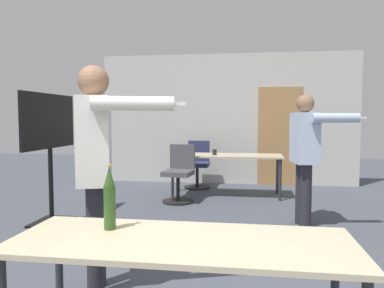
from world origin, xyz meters
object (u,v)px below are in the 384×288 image
Objects in this scene: office_chair_near_pushed at (179,175)px; drink_cup at (215,152)px; person_center_tall at (97,156)px; tv_screen at (50,140)px; person_far_watching at (305,148)px; office_chair_far_right at (198,166)px; beer_bottle at (110,199)px.

drink_cup is at bearing -128.72° from office_chair_near_pushed.
drink_cup is at bearing 152.86° from person_center_tall.
drink_cup is (2.00, 2.07, -0.32)m from tv_screen.
person_center_tall is 1.91× the size of office_chair_near_pushed.
tv_screen is at bearing -91.62° from person_far_watching.
drink_cup is (0.61, 3.85, -0.31)m from person_center_tall.
person_center_tall is at bearing 95.84° from office_chair_near_pushed.
person_far_watching is 3.08m from office_chair_far_right.
person_far_watching is 4.40× the size of beer_bottle.
person_far_watching is 2.16m from drink_cup.
drink_cup is (0.55, 0.53, 0.34)m from office_chair_near_pushed.
person_far_watching is at bearing -52.00° from drink_cup.
person_center_tall is at bearing -141.88° from tv_screen.
person_far_watching is at bearing 119.98° from person_center_tall.
drink_cup is at bearing -44.02° from tv_screen.
beer_bottle reaches higher than office_chair_far_right.
office_chair_near_pushed is (-1.87, 1.16, -0.56)m from person_far_watching.
person_far_watching is at bearing 61.59° from beer_bottle.
beer_bottle is at bearing 9.52° from person_center_tall.
person_center_tall reaches higher than office_chair_far_right.
office_chair_far_right is (0.21, 4.63, -0.66)m from person_center_tall.
office_chair_near_pushed is at bearing -129.98° from person_far_watching.
person_far_watching is 16.71× the size of drink_cup.
person_center_tall is 0.84m from beer_bottle.
beer_bottle is at bearing 92.20° from office_chair_far_right.
office_chair_near_pushed is (0.07, 3.31, -0.65)m from person_center_tall.
office_chair_near_pushed is 4.08m from beer_bottle.
person_far_watching is 2.90m from person_center_tall.
person_far_watching is at bearing -83.46° from tv_screen.
office_chair_far_right is 5.38m from beer_bottle.
person_center_tall is 1.94× the size of office_chair_far_right.
office_chair_far_right is 2.42× the size of beer_bottle.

